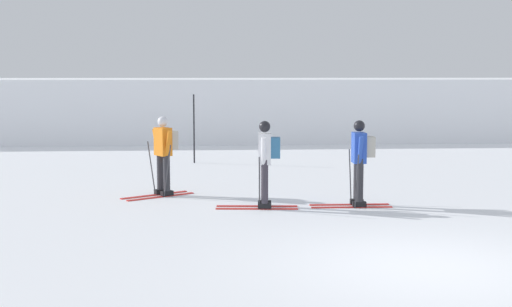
% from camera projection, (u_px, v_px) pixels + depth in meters
% --- Properties ---
extents(ground_plane, '(120.00, 120.00, 0.00)m').
position_uv_depth(ground_plane, '(430.00, 267.00, 9.76)').
color(ground_plane, white).
extents(far_snow_ridge, '(80.00, 8.20, 2.37)m').
position_uv_depth(far_snow_ridge, '(280.00, 107.00, 29.99)').
color(far_snow_ridge, white).
rests_on(far_snow_ridge, ground).
extents(skier_blue, '(1.61, 1.00, 1.71)m').
position_uv_depth(skier_blue, '(360.00, 159.00, 14.07)').
color(skier_blue, red).
rests_on(skier_blue, ground).
extents(skier_white, '(1.62, 1.00, 1.71)m').
position_uv_depth(skier_white, '(266.00, 160.00, 13.89)').
color(skier_white, red).
rests_on(skier_white, ground).
extents(skier_orange, '(1.54, 1.19, 1.71)m').
position_uv_depth(skier_orange, '(164.00, 151.00, 15.31)').
color(skier_orange, red).
rests_on(skier_orange, ground).
extents(trail_marker_pole, '(0.04, 0.04, 2.01)m').
position_uv_depth(trail_marker_pole, '(194.00, 129.00, 20.82)').
color(trail_marker_pole, black).
rests_on(trail_marker_pole, ground).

